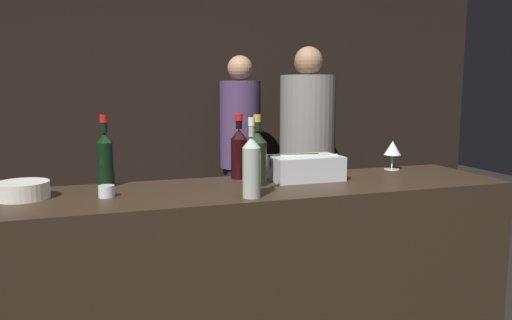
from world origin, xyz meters
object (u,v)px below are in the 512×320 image
(white_wine_bottle, at_px, (251,165))
(red_wine_bottle_burgundy, at_px, (105,157))
(candle_votive, at_px, (106,191))
(person_blond_tee, at_px, (307,153))
(red_wine_bottle_tall, at_px, (239,152))
(ice_bin_with_bottles, at_px, (304,166))
(person_grey_polo, at_px, (240,147))
(bowl_white, at_px, (22,190))
(wine_glass, at_px, (393,149))
(champagne_bottle, at_px, (257,156))
(person_in_hoodie, at_px, (305,143))

(white_wine_bottle, distance_m, red_wine_bottle_burgundy, 0.72)
(candle_votive, relative_size, person_blond_tee, 0.04)
(red_wine_bottle_tall, bearing_deg, person_blond_tee, 51.18)
(ice_bin_with_bottles, relative_size, person_grey_polo, 0.20)
(white_wine_bottle, distance_m, person_blond_tee, 1.78)
(ice_bin_with_bottles, bearing_deg, bowl_white, -178.90)
(wine_glass, height_order, champagne_bottle, champagne_bottle)
(red_wine_bottle_tall, xyz_separation_m, person_in_hoodie, (1.08, 1.59, -0.16))
(wine_glass, relative_size, person_in_hoodie, 0.09)
(champagne_bottle, bearing_deg, red_wine_bottle_tall, 99.72)
(bowl_white, bearing_deg, person_grey_polo, 50.91)
(ice_bin_with_bottles, bearing_deg, red_wine_bottle_burgundy, 171.36)
(ice_bin_with_bottles, relative_size, white_wine_bottle, 1.04)
(red_wine_bottle_burgundy, bearing_deg, white_wine_bottle, -38.22)
(wine_glass, bearing_deg, person_grey_polo, 102.74)
(wine_glass, relative_size, red_wine_bottle_burgundy, 0.48)
(person_in_hoodie, distance_m, person_blond_tee, 0.57)
(wine_glass, bearing_deg, person_in_hoodie, 83.32)
(ice_bin_with_bottles, distance_m, wine_glass, 0.61)
(wine_glass, xyz_separation_m, person_grey_polo, (-0.38, 1.69, -0.16))
(red_wine_bottle_burgundy, bearing_deg, person_grey_polo, 55.36)
(bowl_white, height_order, person_grey_polo, person_grey_polo)
(bowl_white, relative_size, white_wine_bottle, 0.64)
(candle_votive, relative_size, person_in_hoodie, 0.04)
(red_wine_bottle_tall, distance_m, red_wine_bottle_burgundy, 0.64)
(champagne_bottle, bearing_deg, person_in_hoodie, 59.59)
(candle_votive, relative_size, white_wine_bottle, 0.20)
(wine_glass, height_order, red_wine_bottle_tall, red_wine_bottle_tall)
(bowl_white, xyz_separation_m, person_in_hoodie, (2.06, 1.75, -0.06))
(red_wine_bottle_tall, relative_size, champagne_bottle, 0.99)
(bowl_white, distance_m, person_in_hoodie, 2.71)
(person_blond_tee, xyz_separation_m, person_grey_polo, (-0.35, 0.61, -0.01))
(ice_bin_with_bottles, bearing_deg, person_grey_polo, 83.36)
(person_blond_tee, bearing_deg, candle_votive, 23.81)
(ice_bin_with_bottles, relative_size, red_wine_bottle_tall, 1.07)
(bowl_white, distance_m, person_blond_tee, 2.21)
(candle_votive, xyz_separation_m, person_grey_polo, (1.16, 1.91, -0.07))
(wine_glass, bearing_deg, champagne_bottle, -168.24)
(bowl_white, bearing_deg, white_wine_bottle, -17.11)
(champagne_bottle, bearing_deg, wine_glass, 11.76)
(wine_glass, bearing_deg, red_wine_bottle_tall, 179.42)
(white_wine_bottle, height_order, person_in_hoodie, person_in_hoodie)
(wine_glass, bearing_deg, person_blond_tee, 91.81)
(candle_votive, distance_m, champagne_bottle, 0.70)
(wine_glass, distance_m, person_grey_polo, 1.74)
(person_grey_polo, bearing_deg, white_wine_bottle, -47.99)
(person_grey_polo, bearing_deg, red_wine_bottle_tall, -49.40)
(red_wine_bottle_burgundy, relative_size, person_grey_polo, 0.19)
(bowl_white, xyz_separation_m, red_wine_bottle_burgundy, (0.34, 0.17, 0.10))
(bowl_white, bearing_deg, wine_glass, 4.60)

